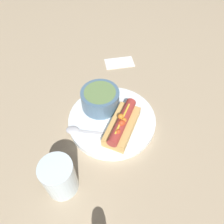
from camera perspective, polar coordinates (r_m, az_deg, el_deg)
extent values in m
plane|color=tan|center=(0.65, 0.00, -2.65)|extent=(4.00, 4.00, 0.00)
cylinder|color=white|center=(0.64, 0.00, -2.15)|extent=(0.25, 0.25, 0.02)
cube|color=tan|center=(0.60, 2.83, -3.60)|extent=(0.15, 0.13, 0.03)
cylinder|color=#9E332D|center=(0.58, 2.91, -2.32)|extent=(0.14, 0.10, 0.03)
sphere|color=#C63F1E|center=(0.56, 2.48, -2.89)|extent=(0.02, 0.02, 0.02)
sphere|color=#C63F1E|center=(0.56, 2.85, -2.77)|extent=(0.01, 0.01, 0.01)
sphere|color=orange|center=(0.56, 3.19, -2.11)|extent=(0.01, 0.01, 0.01)
sphere|color=orange|center=(0.57, 2.62, -0.97)|extent=(0.02, 0.02, 0.02)
sphere|color=#C63F1E|center=(0.54, 1.64, -5.12)|extent=(0.01, 0.01, 0.01)
cylinder|color=gold|center=(0.57, 2.96, -1.54)|extent=(0.09, 0.06, 0.01)
cylinder|color=slate|center=(0.64, -3.07, 3.42)|extent=(0.11, 0.11, 0.06)
cylinder|color=#66844C|center=(0.62, -3.15, 4.75)|extent=(0.09, 0.09, 0.02)
cube|color=#B7B7BC|center=(0.60, -3.60, -5.55)|extent=(0.08, 0.08, 0.00)
ellipsoid|color=#B7B7BC|center=(0.61, -10.25, -4.66)|extent=(0.05, 0.04, 0.01)
cylinder|color=silver|center=(0.52, -13.59, -16.27)|extent=(0.07, 0.07, 0.10)
cube|color=white|center=(0.83, 1.93, 12.82)|extent=(0.12, 0.10, 0.01)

